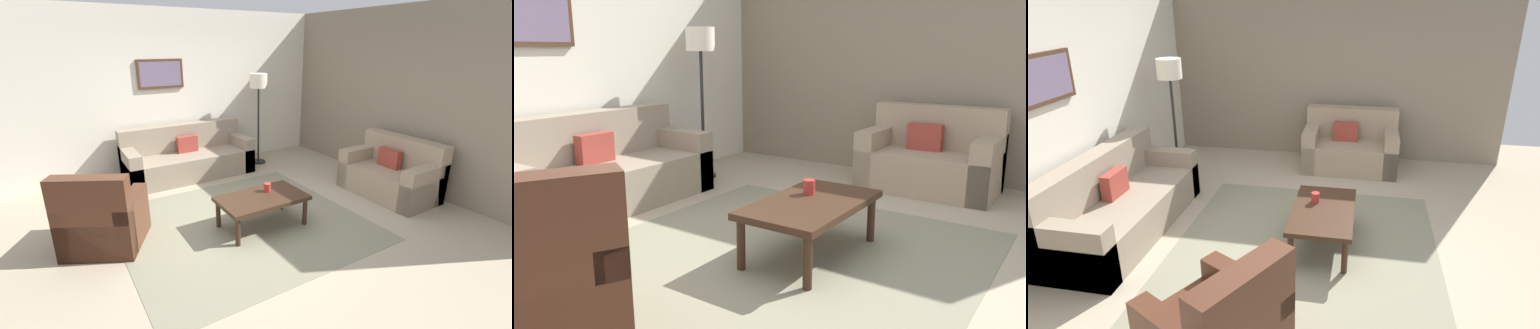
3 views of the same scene
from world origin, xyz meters
The scene contains 10 objects.
ground_plane centered at (0.00, 0.00, 0.00)m, with size 8.00×8.00×0.00m, color tan.
rear_partition centered at (0.00, 2.60, 1.40)m, with size 6.00×0.12×2.80m, color silver.
stone_feature_panel centered at (3.00, 0.00, 1.40)m, with size 0.12×5.20×2.80m, color gray.
area_rug centered at (0.00, 0.00, 0.00)m, with size 2.97×2.73×0.01m, color gray.
couch_main centered at (0.07, 2.11, 0.30)m, with size 2.18×0.87×0.88m.
couch_loveseat centered at (2.48, -0.35, 0.30)m, with size 0.82×1.37×0.88m.
coffee_table centered at (0.20, -0.17, 0.36)m, with size 1.10×0.64×0.41m.
cup centered at (0.35, -0.07, 0.46)m, with size 0.09×0.09×0.11m, color #B2332D.
lamp_standing centered at (1.50, 2.01, 1.41)m, with size 0.32×0.32×1.71m.
framed_artwork centered at (-0.16, 2.51, 1.74)m, with size 0.78×0.04×0.48m.
Camera 3 is at (-3.80, -0.51, 2.51)m, focal length 30.36 mm.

